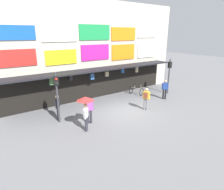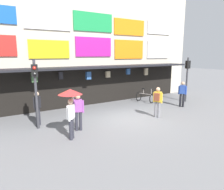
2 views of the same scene
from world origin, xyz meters
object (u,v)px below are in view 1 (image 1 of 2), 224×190
Objects in this scene: pedestrian_in_purple at (165,88)px; pedestrian_with_umbrella at (85,104)px; traffic_light_far at (169,71)px; pedestrian_in_white at (89,108)px; traffic_light_near at (57,90)px; pedestrian_in_red at (146,97)px; pedestrian_in_yellow at (58,106)px; bicycle_parked at (136,91)px.

pedestrian_with_umbrella is (-8.16, -1.14, 0.69)m from pedestrian_in_purple.
pedestrian_in_white is (-9.04, -1.25, -1.16)m from traffic_light_far.
pedestrian_in_white is at bearing -177.31° from pedestrian_in_purple.
traffic_light_far is 1.54× the size of pedestrian_with_umbrella.
pedestrian_in_white is 0.81× the size of pedestrian_with_umbrella.
traffic_light_near is 1.90× the size of pedestrian_in_red.
pedestrian_in_yellow is (-8.91, 1.27, 0.00)m from pedestrian_in_purple.
pedestrian_with_umbrella is at bearing -168.13° from traffic_light_far.
pedestrian_in_yellow is (-7.78, -1.04, 0.55)m from bicycle_parked.
pedestrian_in_purple is at bearing -63.84° from bicycle_parked.
bicycle_parked is 0.79× the size of pedestrian_in_red.
pedestrian_in_purple is at bearing 15.52° from pedestrian_in_red.
pedestrian_in_purple is at bearing -5.57° from traffic_light_near.
pedestrian_in_yellow is (0.10, 0.39, -1.19)m from traffic_light_near.
traffic_light_far is 1.90× the size of pedestrian_in_yellow.
traffic_light_far is 3.48m from bicycle_parked.
pedestrian_in_purple is 0.81× the size of pedestrian_with_umbrella.
traffic_light_far reaches higher than pedestrian_in_white.
pedestrian_in_red is (-3.09, -0.86, 0.04)m from pedestrian_in_purple.
traffic_light_far reaches higher than bicycle_parked.
traffic_light_far is 1.90× the size of pedestrian_in_red.
traffic_light_near is 8.20m from bicycle_parked.
bicycle_parked is at bearing 116.16° from pedestrian_in_purple.
traffic_light_far is 10.51m from pedestrian_in_yellow.
pedestrian_in_purple is 3.21m from pedestrian_in_red.
bicycle_parked is at bearing 58.26° from pedestrian_in_red.
pedestrian_in_white is 1.00× the size of pedestrian_in_yellow.
traffic_light_far is 2.41× the size of bicycle_parked.
pedestrian_in_purple is 8.27m from pedestrian_with_umbrella.
traffic_light_far is at bearing 30.51° from pedestrian_in_purple.
traffic_light_far is 1.90× the size of pedestrian_in_purple.
pedestrian_in_purple is at bearing -8.09° from pedestrian_in_yellow.
traffic_light_near is at bearing 112.95° from pedestrian_with_umbrella.
pedestrian_in_red is at bearing -6.53° from pedestrian_in_white.
pedestrian_in_red is (5.92, -1.74, -1.16)m from traffic_light_near.
pedestrian_with_umbrella is at bearing -72.62° from pedestrian_in_yellow.
traffic_light_far is (10.54, 0.02, 0.00)m from traffic_light_near.
traffic_light_near is 1.90× the size of pedestrian_in_white.
traffic_light_near is at bearing 174.43° from pedestrian_in_purple.
bicycle_parked is 0.64× the size of pedestrian_with_umbrella.
traffic_light_near reaches higher than pedestrian_in_purple.
traffic_light_near is 1.54× the size of pedestrian_with_umbrella.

